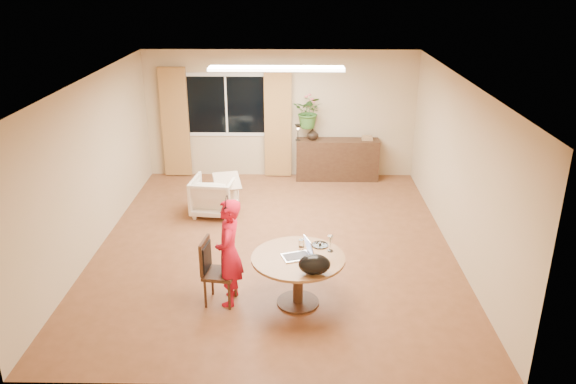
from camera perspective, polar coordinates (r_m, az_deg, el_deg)
The scene contains 24 objects.
floor at distance 8.94m, azimuth -1.34°, elevation -5.31°, with size 6.50×6.50×0.00m, color brown.
ceiling at distance 8.10m, azimuth -1.51°, elevation 11.31°, with size 6.50×6.50×0.00m, color white.
wall_back at distance 11.55m, azimuth -0.77°, elevation 7.87°, with size 5.50×5.50×0.00m, color tan.
wall_left at distance 8.98m, azimuth -19.26°, elevation 2.54°, with size 6.50×6.50×0.00m, color tan.
wall_right at distance 8.76m, azimuth 16.87°, elevation 2.38°, with size 6.50×6.50×0.00m, color tan.
window at distance 11.57m, azimuth -6.29°, elevation 8.79°, with size 1.70×0.03×1.30m.
curtain_left at distance 11.76m, azimuth -11.39°, elevation 6.92°, with size 0.55×0.08×2.25m, color olive.
curtain_right at distance 11.50m, azimuth -1.03°, elevation 7.01°, with size 0.55×0.08×2.25m, color olive.
ceiling_panel at distance 9.29m, azimuth -1.19°, elevation 12.43°, with size 2.20×0.35×0.05m, color white.
dining_table at distance 7.20m, azimuth 1.04°, elevation -7.62°, with size 1.19×1.19×0.68m.
dining_chair at distance 7.32m, azimuth -6.95°, elevation -8.06°, with size 0.43×0.39×0.89m, color #321B10, non-canonical shape.
child at distance 7.20m, azimuth -6.02°, elevation -6.12°, with size 0.34×0.52×1.43m, color red.
laptop at distance 7.07m, azimuth 0.86°, elevation -5.74°, with size 0.38×0.25×0.25m, color #B7B7BC, non-canonical shape.
tumbler at distance 7.36m, azimuth 1.37°, elevation -5.23°, with size 0.07×0.07×0.10m, color white, non-canonical shape.
wine_glass at distance 7.24m, azimuth 4.33°, elevation -5.23°, with size 0.08×0.08×0.22m, color white, non-canonical shape.
pot_lid at distance 7.41m, azimuth 3.28°, elevation -5.34°, with size 0.22×0.22×0.04m, color white, non-canonical shape.
handbag at distance 6.70m, azimuth 2.70°, elevation -7.37°, with size 0.39×0.22×0.26m, color black, non-canonical shape.
armchair at distance 9.98m, azimuth -7.52°, elevation -0.37°, with size 0.73×0.75×0.69m, color beige.
throw at distance 9.81m, azimuth -6.24°, elevation 1.54°, with size 0.45×0.55×0.03m, color beige, non-canonical shape.
sideboard at distance 11.59m, azimuth 5.02°, elevation 3.31°, with size 1.68×0.41×0.84m, color #321B10.
vase at distance 11.40m, azimuth 2.52°, elevation 5.93°, with size 0.24×0.24×0.25m, color black.
bouquet at distance 11.29m, azimuth 2.16°, elevation 8.15°, with size 0.59×0.51×0.66m, color #286D29.
book_stack at distance 11.51m, azimuth 8.06°, elevation 5.47°, with size 0.22×0.16×0.09m, color olive, non-canonical shape.
desk_lamp at distance 11.34m, azimuth 1.02°, elevation 6.11°, with size 0.14×0.14×0.35m, color black, non-canonical shape.
Camera 1 is at (0.34, -7.96, 4.06)m, focal length 35.00 mm.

